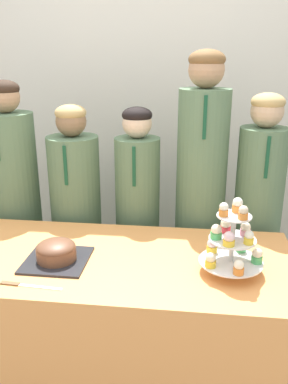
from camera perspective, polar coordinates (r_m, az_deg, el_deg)
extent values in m
cube|color=silver|center=(2.98, -0.35, 13.11)|extent=(9.00, 0.06, 2.70)
cube|color=#EF9951|center=(2.11, -4.97, -18.28)|extent=(1.73, 0.75, 0.76)
cube|color=#232328|center=(1.90, -12.12, -9.31)|extent=(0.28, 0.28, 0.01)
cylinder|color=brown|center=(1.89, -12.19, -8.42)|extent=(0.18, 0.18, 0.06)
ellipsoid|color=brown|center=(1.87, -12.25, -7.57)|extent=(0.17, 0.17, 0.06)
cube|color=silver|center=(1.72, -14.33, -12.81)|extent=(0.19, 0.03, 0.00)
cube|color=brown|center=(1.78, -18.30, -12.13)|extent=(0.08, 0.03, 0.01)
cylinder|color=silver|center=(1.75, 12.25, -7.19)|extent=(0.02, 0.02, 0.26)
cylinder|color=silver|center=(1.79, 12.07, -9.52)|extent=(0.27, 0.27, 0.01)
cylinder|color=silver|center=(1.74, 12.30, -6.49)|extent=(0.20, 0.20, 0.01)
cylinder|color=silver|center=(1.70, 12.55, -3.31)|extent=(0.14, 0.14, 0.01)
cylinder|color=orange|center=(1.69, 13.12, -10.72)|extent=(0.04, 0.04, 0.03)
sphere|color=white|center=(1.68, 13.19, -9.92)|extent=(0.04, 0.04, 0.04)
cylinder|color=#4CB766|center=(1.80, 15.54, -9.09)|extent=(0.05, 0.05, 0.03)
sphere|color=#F4E5C6|center=(1.78, 15.62, -8.29)|extent=(0.04, 0.04, 0.04)
cylinder|color=#4CB766|center=(1.87, 13.45, -7.71)|extent=(0.04, 0.04, 0.03)
sphere|color=#F4E5C6|center=(1.86, 13.51, -6.97)|extent=(0.04, 0.04, 0.04)
cylinder|color=yellow|center=(1.84, 9.50, -7.90)|extent=(0.05, 0.05, 0.03)
sphere|color=silver|center=(1.83, 9.54, -7.14)|extent=(0.04, 0.04, 0.04)
cylinder|color=yellow|center=(1.72, 9.31, -9.89)|extent=(0.05, 0.05, 0.03)
sphere|color=#F4E5C6|center=(1.71, 9.36, -9.09)|extent=(0.04, 0.04, 0.04)
cylinder|color=pink|center=(1.78, 14.01, -5.51)|extent=(0.04, 0.04, 0.02)
sphere|color=#F4E5C6|center=(1.77, 14.08, -4.78)|extent=(0.04, 0.04, 0.04)
cylinder|color=#E5333D|center=(1.79, 11.33, -5.13)|extent=(0.05, 0.05, 0.03)
sphere|color=#F4E5C6|center=(1.78, 11.39, -4.37)|extent=(0.04, 0.04, 0.04)
cylinder|color=#4CB766|center=(1.73, 10.08, -6.02)|extent=(0.05, 0.05, 0.03)
sphere|color=#F4E5C6|center=(1.72, 10.13, -5.20)|extent=(0.05, 0.05, 0.05)
cylinder|color=yellow|center=(1.68, 11.81, -6.97)|extent=(0.05, 0.05, 0.02)
sphere|color=silver|center=(1.67, 11.87, -6.17)|extent=(0.05, 0.05, 0.05)
cylinder|color=yellow|center=(1.71, 14.47, -6.62)|extent=(0.04, 0.04, 0.03)
sphere|color=white|center=(1.70, 14.54, -5.85)|extent=(0.04, 0.04, 0.04)
cylinder|color=orange|center=(1.74, 12.96, -2.28)|extent=(0.04, 0.04, 0.03)
sphere|color=white|center=(1.73, 13.02, -1.44)|extent=(0.04, 0.04, 0.04)
cylinder|color=orange|center=(1.68, 11.09, -2.86)|extent=(0.04, 0.04, 0.03)
sphere|color=white|center=(1.67, 11.15, -2.06)|extent=(0.04, 0.04, 0.04)
cylinder|color=orange|center=(1.67, 13.73, -3.28)|extent=(0.04, 0.04, 0.03)
sphere|color=beige|center=(1.66, 13.79, -2.49)|extent=(0.04, 0.04, 0.04)
cylinder|color=#567556|center=(2.64, -17.28, -3.95)|extent=(0.30, 0.30, 1.33)
sphere|color=tan|center=(2.46, -19.03, 12.47)|extent=(0.17, 0.17, 0.17)
ellipsoid|color=#332319|center=(2.45, -19.15, 13.57)|extent=(0.18, 0.18, 0.10)
cylinder|color=#567556|center=(2.54, -9.31, -5.79)|extent=(0.30, 0.30, 1.21)
sphere|color=#8E6B4C|center=(2.34, -10.21, 9.74)|extent=(0.17, 0.17, 0.17)
ellipsoid|color=tan|center=(2.33, -10.28, 10.89)|extent=(0.18, 0.18, 0.09)
cube|color=#14472D|center=(2.24, -10.99, 3.64)|extent=(0.02, 0.01, 0.22)
cylinder|color=#567556|center=(2.46, -0.89, -6.30)|extent=(0.26, 0.26, 1.21)
sphere|color=beige|center=(2.26, -0.98, 9.63)|extent=(0.16, 0.16, 0.16)
ellipsoid|color=black|center=(2.25, -0.98, 10.76)|extent=(0.17, 0.17, 0.09)
cube|color=#14472D|center=(2.18, -1.41, 3.56)|extent=(0.02, 0.01, 0.22)
cylinder|color=#567556|center=(2.39, 7.77, -3.75)|extent=(0.28, 0.28, 1.48)
sphere|color=tan|center=(2.21, 8.76, 16.59)|extent=(0.19, 0.19, 0.19)
ellipsoid|color=brown|center=(2.21, 8.83, 17.93)|extent=(0.19, 0.19, 0.10)
cube|color=#14472D|center=(2.09, 8.55, 10.29)|extent=(0.02, 0.01, 0.22)
cylinder|color=#567556|center=(2.46, 15.29, -6.13)|extent=(0.27, 0.27, 1.28)
sphere|color=#D6AD89|center=(2.26, 16.91, 10.81)|extent=(0.17, 0.17, 0.17)
ellipsoid|color=tan|center=(2.25, 17.02, 12.00)|extent=(0.18, 0.18, 0.10)
cube|color=#14472D|center=(2.17, 16.93, 4.63)|extent=(0.02, 0.01, 0.22)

